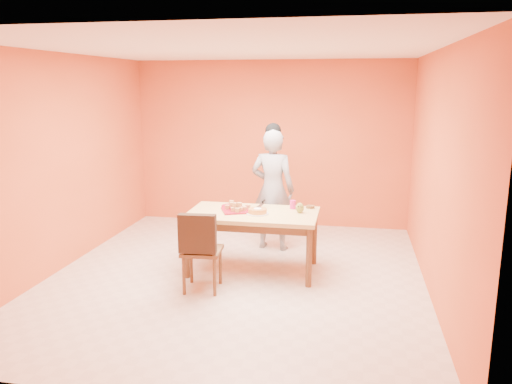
% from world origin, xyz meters
% --- Properties ---
extents(floor, '(5.00, 5.00, 0.00)m').
position_xyz_m(floor, '(0.00, 0.00, 0.00)').
color(floor, beige).
rests_on(floor, ground).
extents(ceiling, '(5.00, 5.00, 0.00)m').
position_xyz_m(ceiling, '(0.00, 0.00, 2.70)').
color(ceiling, white).
rests_on(ceiling, wall_back).
extents(wall_back, '(4.50, 0.00, 4.50)m').
position_xyz_m(wall_back, '(0.00, 2.50, 1.35)').
color(wall_back, '#DC5E32').
rests_on(wall_back, floor).
extents(wall_left, '(0.00, 5.00, 5.00)m').
position_xyz_m(wall_left, '(-2.25, 0.00, 1.35)').
color(wall_left, '#DC5E32').
rests_on(wall_left, floor).
extents(wall_right, '(0.00, 5.00, 5.00)m').
position_xyz_m(wall_right, '(2.25, 0.00, 1.35)').
color(wall_right, '#DC5E32').
rests_on(wall_right, floor).
extents(dining_table, '(1.60, 0.90, 0.76)m').
position_xyz_m(dining_table, '(0.16, 0.27, 0.67)').
color(dining_table, tan).
rests_on(dining_table, floor).
extents(dining_chair, '(0.47, 0.54, 0.94)m').
position_xyz_m(dining_chair, '(-0.29, -0.45, 0.49)').
color(dining_chair, brown).
rests_on(dining_chair, floor).
extents(pastry_pile, '(0.30, 0.30, 0.10)m').
position_xyz_m(pastry_pile, '(-0.06, 0.28, 0.83)').
color(pastry_pile, tan).
rests_on(pastry_pile, pastry_platter).
extents(person, '(0.67, 0.49, 1.71)m').
position_xyz_m(person, '(0.26, 1.19, 0.86)').
color(person, gray).
rests_on(person, floor).
extents(pastry_platter, '(0.44, 0.44, 0.02)m').
position_xyz_m(pastry_platter, '(-0.06, 0.28, 0.77)').
color(pastry_platter, maroon).
rests_on(pastry_platter, dining_table).
extents(red_dinner_plate, '(0.25, 0.25, 0.01)m').
position_xyz_m(red_dinner_plate, '(-0.19, 0.51, 0.77)').
color(red_dinner_plate, maroon).
rests_on(red_dinner_plate, dining_table).
extents(white_cake_plate, '(0.30, 0.30, 0.01)m').
position_xyz_m(white_cake_plate, '(0.23, 0.20, 0.77)').
color(white_cake_plate, silver).
rests_on(white_cake_plate, dining_table).
extents(sponge_cake, '(0.28, 0.28, 0.05)m').
position_xyz_m(sponge_cake, '(0.23, 0.20, 0.80)').
color(sponge_cake, gold).
rests_on(sponge_cake, white_cake_plate).
extents(cake_server, '(0.07, 0.25, 0.01)m').
position_xyz_m(cake_server, '(0.24, 0.38, 0.83)').
color(cake_server, silver).
rests_on(cake_server, sponge_cake).
extents(egg_ornament, '(0.11, 0.09, 0.13)m').
position_xyz_m(egg_ornament, '(0.73, 0.35, 0.82)').
color(egg_ornament, olive).
rests_on(egg_ornament, dining_table).
extents(magenta_glass, '(0.09, 0.09, 0.11)m').
position_xyz_m(magenta_glass, '(0.62, 0.54, 0.81)').
color(magenta_glass, '#C61D73').
rests_on(magenta_glass, dining_table).
extents(checker_tin, '(0.15, 0.15, 0.03)m').
position_xyz_m(checker_tin, '(0.84, 0.62, 0.78)').
color(checker_tin, '#39210F').
rests_on(checker_tin, dining_table).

